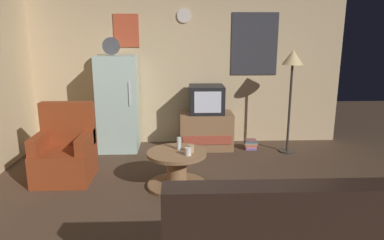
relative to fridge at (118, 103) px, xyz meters
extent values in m
plane|color=#4C3828|center=(1.07, -2.06, -0.75)|extent=(12.00, 12.00, 0.00)
cube|color=#D1B284|center=(1.07, 0.39, 0.59)|extent=(5.20, 0.10, 2.68)
cube|color=#333338|center=(2.20, 0.33, 0.90)|extent=(0.76, 0.02, 1.00)
cube|color=#C64C2D|center=(0.13, 0.33, 1.11)|extent=(0.40, 0.02, 0.52)
cylinder|color=silver|center=(1.05, 0.33, 1.34)|extent=(0.22, 0.03, 0.22)
cube|color=silver|center=(0.00, 0.00, 0.00)|extent=(0.60, 0.60, 1.50)
cylinder|color=silver|center=(0.22, -0.30, 0.20)|extent=(0.02, 0.02, 0.36)
cylinder|color=#4C4C51|center=(-0.05, -0.08, 0.89)|extent=(0.26, 0.04, 0.26)
cube|color=#8E6642|center=(1.40, 0.00, -0.46)|extent=(0.84, 0.52, 0.59)
cube|color=#AD4733|center=(1.40, -0.27, -0.55)|extent=(0.76, 0.01, 0.14)
cube|color=black|center=(1.40, 0.00, 0.05)|extent=(0.54, 0.50, 0.44)
cube|color=silver|center=(1.40, -0.25, 0.05)|extent=(0.41, 0.01, 0.33)
cylinder|color=#332D28|center=(2.66, -0.26, -0.74)|extent=(0.24, 0.24, 0.02)
cylinder|color=#332D28|center=(2.66, -0.26, -0.05)|extent=(0.04, 0.04, 1.40)
cone|color=#F2D18C|center=(2.66, -0.26, 0.73)|extent=(0.32, 0.32, 0.22)
cylinder|color=#8E6642|center=(0.93, -1.51, -0.73)|extent=(0.72, 0.72, 0.04)
cylinder|color=#8E6642|center=(0.93, -1.51, -0.53)|extent=(0.24, 0.24, 0.41)
cylinder|color=#8E6642|center=(0.93, -1.51, -0.33)|extent=(0.72, 0.72, 0.04)
cylinder|color=silver|center=(0.95, -1.41, -0.23)|extent=(0.05, 0.05, 0.15)
cylinder|color=silver|center=(1.06, -1.64, -0.26)|extent=(0.08, 0.08, 0.09)
cylinder|color=tan|center=(1.09, -1.52, -0.26)|extent=(0.08, 0.08, 0.09)
cube|color=maroon|center=(-0.50, -1.24, -0.55)|extent=(0.68, 0.68, 0.40)
cube|color=maroon|center=(-0.50, -0.98, -0.07)|extent=(0.68, 0.16, 0.56)
cube|color=maroon|center=(-0.78, -1.24, -0.25)|extent=(0.12, 0.60, 0.20)
cube|color=maroon|center=(-0.22, -1.24, -0.25)|extent=(0.12, 0.60, 0.20)
cube|color=black|center=(1.70, -3.56, -0.09)|extent=(1.70, 0.20, 0.52)
cube|color=#7865A8|center=(2.11, -0.10, -0.74)|extent=(0.18, 0.17, 0.03)
cube|color=#C371B0|center=(2.11, -0.10, -0.71)|extent=(0.16, 0.18, 0.02)
cube|color=#BB5E3C|center=(2.11, -0.10, -0.69)|extent=(0.19, 0.17, 0.03)
cube|color=#9E8067|center=(2.11, -0.10, -0.66)|extent=(0.21, 0.14, 0.03)
cube|color=teal|center=(2.11, -0.10, -0.63)|extent=(0.19, 0.12, 0.03)
cube|color=#804E4F|center=(2.11, -0.10, -0.61)|extent=(0.17, 0.14, 0.03)
camera|label=1|loc=(0.96, -5.55, 1.07)|focal=33.23mm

